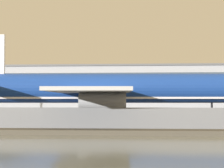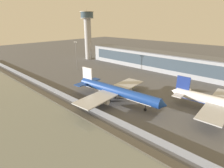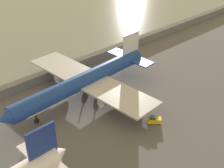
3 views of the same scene
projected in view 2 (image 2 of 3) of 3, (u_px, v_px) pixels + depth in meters
The scene contains 9 objects.
ground_plane at pixel (105, 95), 87.65m from camera, with size 500.00×500.00×0.00m, color #565659.
shoreline_seawall at pixel (71, 109), 73.40m from camera, with size 320.00×3.00×0.50m.
perimeter_fence at pixel (80, 103), 76.14m from camera, with size 280.00×0.10×2.66m.
cargo_jet_blue at pixel (115, 91), 79.27m from camera, with size 47.53×41.14×13.18m.
passenger_jet_white at pixel (223, 104), 67.17m from camera, with size 42.76×36.46×12.76m.
baggage_tug at pixel (132, 86), 97.47m from camera, with size 3.46×3.31×1.80m.
control_tower at pixel (88, 31), 162.96m from camera, with size 12.57×12.57×45.59m.
terminal_building at pixel (155, 60), 133.47m from camera, with size 119.65×15.09×13.43m.
apron_light_mast_apron_west at pixel (76, 54), 129.77m from camera, with size 3.20×0.40×21.07m.
Camera 2 is at (57.12, -56.96, 34.88)m, focal length 28.00 mm.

